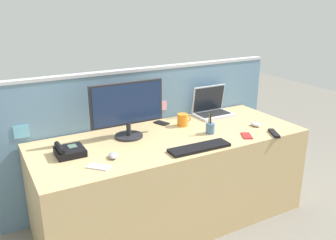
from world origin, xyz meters
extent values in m
plane|color=slate|center=(0.00, 0.00, 0.00)|extent=(10.00, 10.00, 0.00)
cube|color=tan|center=(0.00, 0.00, 0.36)|extent=(2.11, 0.83, 0.72)
cube|color=#6084A3|center=(0.00, 0.46, 0.58)|extent=(2.53, 0.06, 1.16)
cube|color=#B7BAC1|center=(0.00, 0.46, 1.17)|extent=(2.53, 0.07, 0.02)
cube|color=yellow|center=(0.53, 0.42, 0.87)|extent=(0.09, 0.01, 0.09)
cube|color=pink|center=(0.15, 0.42, 0.84)|extent=(0.09, 0.01, 0.08)
cube|color=#66ADD1|center=(-1.02, 0.42, 0.81)|extent=(0.11, 0.01, 0.10)
cube|color=yellow|center=(-0.08, 0.42, 0.99)|extent=(0.08, 0.01, 0.10)
cylinder|color=#232328|center=(-0.29, 0.15, 0.73)|extent=(0.22, 0.22, 0.02)
cylinder|color=#232328|center=(-0.29, 0.15, 0.79)|extent=(0.04, 0.04, 0.10)
cube|color=#232328|center=(-0.29, 0.16, 0.99)|extent=(0.58, 0.03, 0.33)
cube|color=#19284C|center=(-0.29, 0.15, 0.99)|extent=(0.55, 0.01, 0.30)
cube|color=silver|center=(0.59, 0.26, 0.73)|extent=(0.34, 0.22, 0.02)
cube|color=black|center=(0.59, 0.27, 0.74)|extent=(0.30, 0.15, 0.00)
cube|color=silver|center=(0.59, 0.35, 0.86)|extent=(0.34, 0.05, 0.25)
cube|color=black|center=(0.59, 0.34, 0.86)|extent=(0.31, 0.04, 0.22)
cube|color=black|center=(-0.77, 0.04, 0.75)|extent=(0.19, 0.19, 0.05)
cube|color=#4C6B5B|center=(-0.75, 0.06, 0.77)|extent=(0.06, 0.07, 0.01)
cylinder|color=black|center=(-0.84, 0.04, 0.79)|extent=(0.04, 0.17, 0.04)
cube|color=black|center=(0.05, -0.31, 0.73)|extent=(0.46, 0.14, 0.02)
ellipsoid|color=silver|center=(0.73, -0.14, 0.74)|extent=(0.07, 0.10, 0.03)
ellipsoid|color=#9EA0A8|center=(-0.53, -0.15, 0.74)|extent=(0.09, 0.11, 0.03)
cylinder|color=#4C7093|center=(0.30, -0.09, 0.77)|extent=(0.07, 0.07, 0.09)
cylinder|color=red|center=(0.29, -0.10, 0.82)|extent=(0.02, 0.01, 0.13)
cylinder|color=black|center=(0.30, -0.10, 0.83)|extent=(0.02, 0.02, 0.14)
cylinder|color=#238438|center=(0.29, -0.08, 0.82)|extent=(0.01, 0.01, 0.13)
cube|color=black|center=(0.08, 0.31, 0.73)|extent=(0.11, 0.14, 0.01)
cube|color=silver|center=(-0.66, -0.24, 0.73)|extent=(0.15, 0.15, 0.01)
cube|color=#B22323|center=(0.51, -0.28, 0.73)|extent=(0.12, 0.15, 0.01)
cube|color=black|center=(0.73, -0.35, 0.73)|extent=(0.11, 0.17, 0.02)
cylinder|color=orange|center=(0.21, 0.17, 0.77)|extent=(0.09, 0.09, 0.10)
torus|color=orange|center=(0.26, 0.17, 0.77)|extent=(0.05, 0.01, 0.05)
camera|label=1|loc=(-1.27, -2.23, 1.72)|focal=38.11mm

